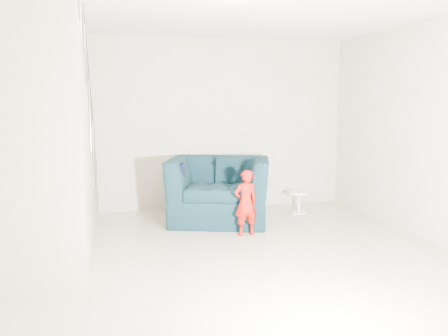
# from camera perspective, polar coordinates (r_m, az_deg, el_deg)

# --- Properties ---
(floor) EXTENTS (5.50, 5.50, 0.00)m
(floor) POSITION_cam_1_polar(r_m,az_deg,el_deg) (5.13, 1.44, -11.24)
(floor) COLOR gray
(floor) RESTS_ON ground
(back_wall) EXTENTS (5.00, 0.00, 5.00)m
(back_wall) POSITION_cam_1_polar(r_m,az_deg,el_deg) (7.55, -3.80, 5.22)
(back_wall) COLOR #A39785
(back_wall) RESTS_ON floor
(front_wall) EXTENTS (5.00, 0.00, 5.00)m
(front_wall) POSITION_cam_1_polar(r_m,az_deg,el_deg) (2.32, 18.90, -0.19)
(front_wall) COLOR #A39785
(front_wall) RESTS_ON floor
(right_wall) EXTENTS (0.00, 5.50, 5.50)m
(right_wall) POSITION_cam_1_polar(r_m,az_deg,el_deg) (6.00, 25.32, 3.95)
(right_wall) COLOR #A39785
(right_wall) RESTS_ON floor
(armchair) EXTENTS (1.70, 1.59, 0.91)m
(armchair) POSITION_cam_1_polar(r_m,az_deg,el_deg) (6.78, -0.59, -2.64)
(armchair) COLOR black
(armchair) RESTS_ON floor
(toddler) EXTENTS (0.33, 0.24, 0.84)m
(toddler) POSITION_cam_1_polar(r_m,az_deg,el_deg) (6.05, 2.63, -4.20)
(toddler) COLOR #9E0505
(toddler) RESTS_ON floor
(side_table) EXTENTS (0.34, 0.34, 0.34)m
(side_table) POSITION_cam_1_polar(r_m,az_deg,el_deg) (7.40, 8.98, -3.65)
(side_table) COLOR silver
(side_table) RESTS_ON floor
(staircase) EXTENTS (1.02, 3.03, 3.62)m
(staircase) POSITION_cam_1_polar(r_m,az_deg,el_deg) (5.35, -21.32, -0.52)
(staircase) COLOR #ADA089
(staircase) RESTS_ON floor
(cushion) EXTENTS (0.40, 0.19, 0.40)m
(cushion) POSITION_cam_1_polar(r_m,az_deg,el_deg) (7.04, 0.51, -0.25)
(cushion) COLOR black
(cushion) RESTS_ON armchair
(throw) EXTENTS (0.05, 0.53, 0.59)m
(throw) POSITION_cam_1_polar(r_m,az_deg,el_deg) (6.67, -5.28, -1.82)
(throw) COLOR black
(throw) RESTS_ON armchair
(phone) EXTENTS (0.03, 0.05, 0.10)m
(phone) POSITION_cam_1_polar(r_m,az_deg,el_deg) (5.97, 3.68, -1.31)
(phone) COLOR black
(phone) RESTS_ON toddler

